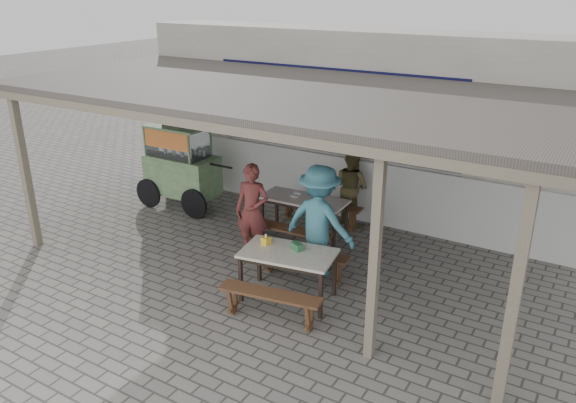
# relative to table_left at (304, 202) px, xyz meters

# --- Properties ---
(ground) EXTENTS (60.00, 60.00, 0.00)m
(ground) POSITION_rel_table_left_xyz_m (0.06, -1.70, -0.67)
(ground) COLOR slate
(ground) RESTS_ON ground
(back_wall) EXTENTS (9.00, 1.28, 3.50)m
(back_wall) POSITION_rel_table_left_xyz_m (0.06, 1.88, 1.05)
(back_wall) COLOR beige
(back_wall) RESTS_ON ground
(warung_roof) EXTENTS (9.00, 4.21, 2.81)m
(warung_roof) POSITION_rel_table_left_xyz_m (0.08, -0.80, 2.04)
(warung_roof) COLOR #504A44
(warung_roof) RESTS_ON ground
(table_left) EXTENTS (1.56, 0.71, 0.75)m
(table_left) POSITION_rel_table_left_xyz_m (0.00, 0.00, 0.00)
(table_left) COLOR white
(table_left) RESTS_ON ground
(bench_left_street) EXTENTS (1.65, 0.35, 0.45)m
(bench_left_street) POSITION_rel_table_left_xyz_m (0.03, -0.67, -0.33)
(bench_left_street) COLOR brown
(bench_left_street) RESTS_ON ground
(bench_left_wall) EXTENTS (1.65, 0.35, 0.45)m
(bench_left_wall) POSITION_rel_table_left_xyz_m (-0.03, 0.67, -0.33)
(bench_left_wall) COLOR brown
(bench_left_wall) RESTS_ON ground
(table_right) EXTENTS (1.43, 0.97, 0.75)m
(table_right) POSITION_rel_table_left_xyz_m (0.86, -1.96, 0.00)
(table_right) COLOR white
(table_right) RESTS_ON ground
(bench_right_street) EXTENTS (1.45, 0.51, 0.45)m
(bench_right_street) POSITION_rel_table_left_xyz_m (0.96, -2.60, -0.34)
(bench_right_street) COLOR brown
(bench_right_street) RESTS_ON ground
(bench_right_wall) EXTENTS (1.45, 0.51, 0.45)m
(bench_right_wall) POSITION_rel_table_left_xyz_m (0.75, -1.32, -0.34)
(bench_right_wall) COLOR brown
(bench_right_wall) RESTS_ON ground
(vendor_cart) EXTENTS (2.12, 0.84, 1.69)m
(vendor_cart) POSITION_rel_table_left_xyz_m (-2.87, 0.03, 0.25)
(vendor_cart) COLOR #7DA26C
(vendor_cart) RESTS_ON ground
(patron_street_side) EXTENTS (0.65, 0.50, 1.59)m
(patron_street_side) POSITION_rel_table_left_xyz_m (-0.39, -1.04, 0.12)
(patron_street_side) COLOR brown
(patron_street_side) RESTS_ON ground
(patron_wall_side) EXTENTS (0.85, 0.75, 1.46)m
(patron_wall_side) POSITION_rel_table_left_xyz_m (0.44, 1.02, 0.06)
(patron_wall_side) COLOR brown
(patron_wall_side) RESTS_ON ground
(patron_right_table) EXTENTS (1.18, 0.72, 1.79)m
(patron_right_table) POSITION_rel_table_left_xyz_m (0.88, -1.06, 0.22)
(patron_right_table) COLOR teal
(patron_right_table) RESTS_ON ground
(tissue_box) EXTENTS (0.13, 0.13, 0.11)m
(tissue_box) POSITION_rel_table_left_xyz_m (0.45, -1.91, 0.13)
(tissue_box) COLOR gold
(tissue_box) RESTS_ON table_right
(donation_box) EXTENTS (0.19, 0.16, 0.11)m
(donation_box) POSITION_rel_table_left_xyz_m (0.93, -1.84, 0.13)
(donation_box) COLOR #2D663F
(donation_box) RESTS_ON table_right
(condiment_jar) EXTENTS (0.08, 0.08, 0.09)m
(condiment_jar) POSITION_rel_table_left_xyz_m (0.27, 0.12, 0.12)
(condiment_jar) COLOR silver
(condiment_jar) RESTS_ON table_left
(condiment_bowl) EXTENTS (0.22, 0.22, 0.05)m
(condiment_bowl) POSITION_rel_table_left_xyz_m (-0.16, -0.01, 0.10)
(condiment_bowl) COLOR white
(condiment_bowl) RESTS_ON table_left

